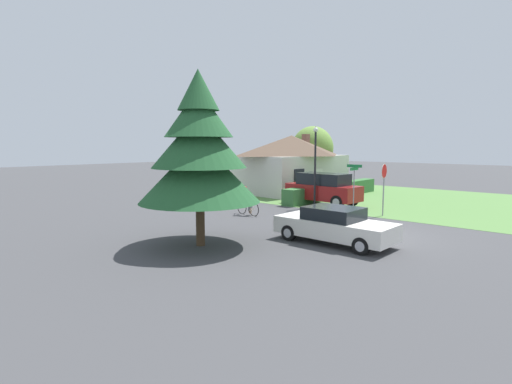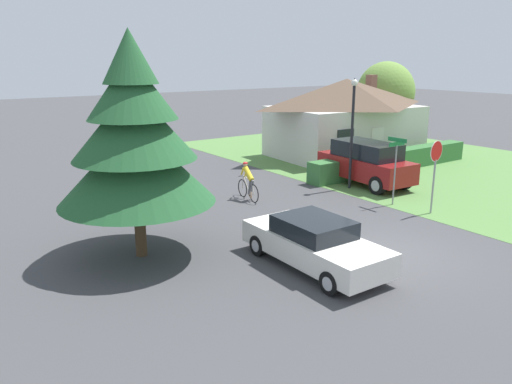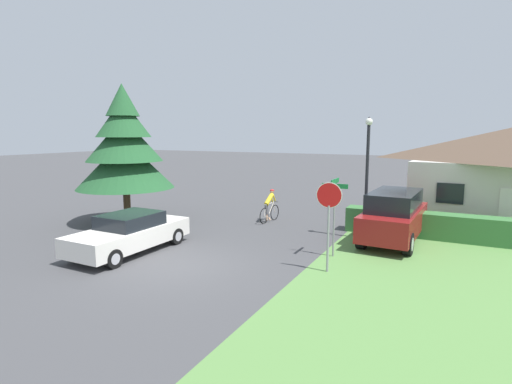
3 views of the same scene
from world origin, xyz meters
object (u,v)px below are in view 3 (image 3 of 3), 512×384
(cyclist, at_px, (269,207))
(conifer_tall_near, at_px, (124,148))
(street_lamp, at_px, (367,166))
(parked_suv_right, at_px, (394,216))
(street_name_sign, at_px, (334,203))
(stop_sign, at_px, (329,208))
(cottage_house, at_px, (512,174))
(sedan_left_lane, at_px, (130,233))

(cyclist, xyz_separation_m, conifer_tall_near, (-6.06, -3.15, 2.80))
(street_lamp, bearing_deg, parked_suv_right, 4.56)
(street_name_sign, relative_size, conifer_tall_near, 0.42)
(parked_suv_right, distance_m, stop_sign, 4.84)
(cottage_house, relative_size, sedan_left_lane, 2.02)
(parked_suv_right, relative_size, street_name_sign, 1.78)
(cottage_house, relative_size, street_name_sign, 3.45)
(parked_suv_right, height_order, stop_sign, stop_sign)
(conifer_tall_near, bearing_deg, sedan_left_lane, -44.52)
(parked_suv_right, distance_m, street_name_sign, 3.46)
(cottage_house, height_order, cyclist, cottage_house)
(street_lamp, distance_m, street_name_sign, 3.10)
(street_lamp, xyz_separation_m, conifer_tall_near, (-10.83, -2.01, 0.60))
(street_lamp, bearing_deg, conifer_tall_near, -169.50)
(street_name_sign, xyz_separation_m, conifer_tall_near, (-10.35, 0.87, 1.66))
(stop_sign, bearing_deg, sedan_left_lane, 4.42)
(cyclist, distance_m, street_name_sign, 5.99)
(parked_suv_right, bearing_deg, conifer_tall_near, 103.09)
(sedan_left_lane, height_order, street_name_sign, street_name_sign)
(street_name_sign, bearing_deg, sedan_left_lane, -157.81)
(cyclist, xyz_separation_m, stop_sign, (4.56, -5.62, 1.26))
(parked_suv_right, height_order, street_name_sign, street_name_sign)
(sedan_left_lane, bearing_deg, cyclist, -18.85)
(sedan_left_lane, distance_m, stop_sign, 7.18)
(cyclist, height_order, street_name_sign, street_name_sign)
(stop_sign, height_order, street_lamp, street_lamp)
(cottage_house, distance_m, parked_suv_right, 7.36)
(stop_sign, bearing_deg, cyclist, -55.73)
(street_name_sign, bearing_deg, conifer_tall_near, 175.22)
(parked_suv_right, height_order, conifer_tall_near, conifer_tall_near)
(cyclist, distance_m, stop_sign, 7.35)
(sedan_left_lane, xyz_separation_m, street_name_sign, (6.69, 2.73, 1.19))
(cottage_house, relative_size, street_lamp, 1.91)
(stop_sign, height_order, conifer_tall_near, conifer_tall_near)
(sedan_left_lane, xyz_separation_m, stop_sign, (6.96, 1.13, 1.31))
(cottage_house, distance_m, stop_sign, 11.79)
(street_lamp, distance_m, conifer_tall_near, 11.03)
(parked_suv_right, bearing_deg, street_name_sign, 155.06)
(stop_sign, distance_m, street_name_sign, 1.62)
(cottage_house, height_order, street_name_sign, cottage_house)
(cottage_house, xyz_separation_m, parked_suv_right, (-4.40, -5.76, -1.33))
(conifer_tall_near, bearing_deg, cyclist, 27.51)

